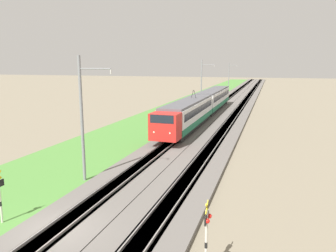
{
  "coord_description": "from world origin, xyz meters",
  "views": [
    {
      "loc": [
        -12.8,
        -9.9,
        8.49
      ],
      "look_at": [
        18.67,
        0.0,
        2.21
      ],
      "focal_mm": 35.0,
      "sensor_mm": 36.0,
      "label": 1
    }
  ],
  "objects_px": {
    "catenary_mast_mid": "(202,84)",
    "catenary_mast_far": "(229,77)",
    "passenger_train": "(203,104)",
    "crossing_signal_far": "(207,230)",
    "catenary_mast_near": "(82,119)"
  },
  "relations": [
    {
      "from": "crossing_signal_far",
      "to": "catenary_mast_far",
      "type": "distance_m",
      "value": 91.16
    },
    {
      "from": "passenger_train",
      "to": "catenary_mast_far",
      "type": "distance_m",
      "value": 53.11
    },
    {
      "from": "crossing_signal_far",
      "to": "catenary_mast_near",
      "type": "relative_size",
      "value": 0.35
    },
    {
      "from": "passenger_train",
      "to": "catenary_mast_near",
      "type": "height_order",
      "value": "catenary_mast_near"
    },
    {
      "from": "passenger_train",
      "to": "crossing_signal_far",
      "type": "xyz_separation_m",
      "value": [
        -37.53,
        -7.74,
        -0.46
      ]
    },
    {
      "from": "crossing_signal_far",
      "to": "catenary_mast_near",
      "type": "height_order",
      "value": "catenary_mast_near"
    },
    {
      "from": "crossing_signal_far",
      "to": "catenary_mast_near",
      "type": "bearing_deg",
      "value": 143.06
    },
    {
      "from": "crossing_signal_far",
      "to": "catenary_mast_far",
      "type": "xyz_separation_m",
      "value": [
        90.52,
        10.45,
        2.7
      ]
    },
    {
      "from": "catenary_mast_near",
      "to": "catenary_mast_far",
      "type": "xyz_separation_m",
      "value": [
        82.66,
        -0.0,
        -0.08
      ]
    },
    {
      "from": "catenary_mast_far",
      "to": "passenger_train",
      "type": "bearing_deg",
      "value": -177.07
    },
    {
      "from": "catenary_mast_far",
      "to": "catenary_mast_mid",
      "type": "bearing_deg",
      "value": 180.0
    },
    {
      "from": "passenger_train",
      "to": "catenary_mast_mid",
      "type": "height_order",
      "value": "catenary_mast_mid"
    },
    {
      "from": "catenary_mast_mid",
      "to": "catenary_mast_far",
      "type": "xyz_separation_m",
      "value": [
        41.33,
        -0.0,
        -0.16
      ]
    },
    {
      "from": "passenger_train",
      "to": "catenary_mast_near",
      "type": "bearing_deg",
      "value": -5.22
    },
    {
      "from": "catenary_mast_far",
      "to": "catenary_mast_near",
      "type": "bearing_deg",
      "value": 180.0
    }
  ]
}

